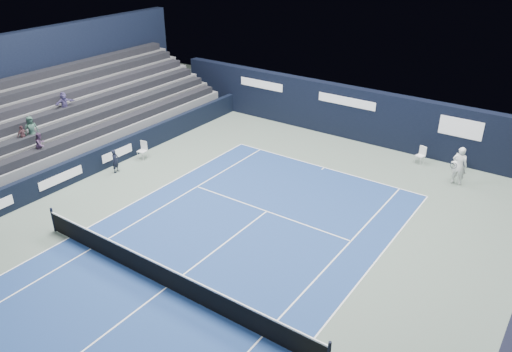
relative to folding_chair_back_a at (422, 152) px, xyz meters
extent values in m
plane|color=#556559|center=(-3.95, -13.42, -0.63)|extent=(48.00, 48.00, 0.00)
cube|color=navy|center=(-3.95, -15.42, -0.62)|extent=(10.97, 23.77, 0.01)
cube|color=silver|center=(-0.04, -0.13, -0.19)|extent=(0.51, 0.50, 0.04)
cube|color=silver|center=(0.02, 0.05, 0.07)|extent=(0.41, 0.15, 0.50)
cylinder|color=silver|center=(0.18, -0.02, -0.41)|extent=(0.02, 0.02, 0.44)
cylinder|color=silver|center=(-0.16, 0.09, -0.41)|extent=(0.02, 0.02, 0.44)
cylinder|color=silver|center=(0.09, -0.34, -0.41)|extent=(0.02, 0.02, 0.44)
cylinder|color=silver|center=(-0.26, -0.24, -0.41)|extent=(0.02, 0.02, 0.44)
cube|color=white|center=(0.02, 0.07, 0.15)|extent=(0.35, 0.17, 0.32)
cube|color=white|center=(1.76, 0.22, -0.24)|extent=(0.48, 0.47, 0.04)
cube|color=white|center=(1.83, 0.38, -0.01)|extent=(0.35, 0.17, 0.44)
cylinder|color=white|center=(1.97, 0.30, -0.43)|extent=(0.02, 0.02, 0.39)
cylinder|color=white|center=(1.68, 0.42, -0.43)|extent=(0.02, 0.02, 0.39)
cylinder|color=white|center=(1.85, 0.02, -0.43)|extent=(0.02, 0.02, 0.39)
cylinder|color=white|center=(1.56, 0.15, -0.43)|extent=(0.02, 0.02, 0.39)
cube|color=silver|center=(-12.66, -8.25, -0.17)|extent=(0.48, 0.47, 0.04)
cube|color=silver|center=(-12.68, -8.05, 0.11)|extent=(0.44, 0.08, 0.52)
cylinder|color=silver|center=(-12.49, -8.05, -0.40)|extent=(0.03, 0.03, 0.46)
cylinder|color=silver|center=(-12.87, -8.10, -0.40)|extent=(0.03, 0.03, 0.46)
cylinder|color=silver|center=(-12.45, -8.41, -0.40)|extent=(0.03, 0.03, 0.46)
cylinder|color=silver|center=(-12.82, -8.45, -0.40)|extent=(0.03, 0.03, 0.46)
imported|color=black|center=(-12.58, -10.16, -0.01)|extent=(0.39, 0.50, 1.23)
cube|color=white|center=(-3.95, -3.54, -0.62)|extent=(10.97, 0.06, 0.00)
cube|color=white|center=(-9.44, -15.42, -0.62)|extent=(0.06, 23.77, 0.00)
cube|color=white|center=(0.16, -15.42, -0.62)|extent=(0.06, 23.77, 0.00)
cube|color=white|center=(-8.07, -15.42, -0.62)|extent=(0.06, 23.77, 0.00)
cube|color=white|center=(-3.95, -9.02, -0.62)|extent=(8.23, 0.06, 0.00)
cube|color=white|center=(-3.95, -15.42, -0.62)|extent=(0.06, 12.80, 0.00)
cube|color=white|center=(-3.95, -3.69, -0.62)|extent=(0.06, 0.30, 0.00)
cylinder|color=black|center=(-10.35, -15.42, -0.08)|extent=(0.10, 0.10, 1.10)
cube|color=black|center=(-3.95, -15.42, -0.17)|extent=(12.80, 0.03, 0.86)
cube|color=white|center=(-3.95, -15.42, 0.28)|extent=(12.80, 0.05, 0.06)
cube|color=black|center=(-3.95, 1.08, 0.92)|extent=(26.00, 0.60, 3.10)
cube|color=silver|center=(-10.95, 0.76, 1.67)|extent=(3.20, 0.02, 0.50)
cube|color=silver|center=(-4.95, 0.76, 1.67)|extent=(3.60, 0.02, 0.50)
cube|color=silver|center=(1.55, 0.76, 1.47)|extent=(2.20, 0.02, 1.00)
cube|color=black|center=(-13.45, -9.42, -0.03)|extent=(0.30, 22.00, 1.20)
cube|color=silver|center=(-13.28, -12.92, -0.03)|extent=(0.02, 2.40, 0.45)
cube|color=silver|center=(-13.28, -9.42, -0.03)|extent=(0.02, 2.00, 0.45)
cube|color=#555558|center=(-14.05, -8.42, 0.20)|extent=(0.90, 16.00, 1.65)
cube|color=#48484A|center=(-14.95, -8.42, 0.42)|extent=(0.90, 16.00, 2.10)
cube|color=#555558|center=(-15.85, -8.42, 0.65)|extent=(0.90, 16.00, 2.55)
cube|color=#545557|center=(-16.75, -8.42, 0.87)|extent=(0.90, 16.00, 3.00)
cube|color=#4C4C4E|center=(-17.65, -8.42, 1.10)|extent=(0.90, 16.00, 3.45)
cube|color=#4A4A4C|center=(-18.55, -8.42, 1.32)|extent=(0.90, 16.00, 3.90)
cube|color=black|center=(-14.05, -8.42, 1.22)|extent=(0.63, 15.20, 0.40)
cube|color=black|center=(-14.95, -8.42, 1.67)|extent=(0.63, 15.20, 0.40)
cube|color=black|center=(-15.85, -8.42, 2.12)|extent=(0.63, 15.20, 0.40)
cube|color=black|center=(-16.75, -8.42, 2.57)|extent=(0.63, 15.20, 0.40)
cube|color=black|center=(-17.65, -8.42, 3.02)|extent=(0.63, 15.20, 0.40)
cube|color=black|center=(-18.55, -8.42, 3.47)|extent=(0.63, 15.20, 0.40)
cube|color=black|center=(-19.30, -8.42, 2.57)|extent=(0.60, 18.00, 6.40)
imported|color=#442D4B|center=(-14.05, -13.14, 1.62)|extent=(0.64, 0.71, 1.19)
imported|color=#4D2E34|center=(-14.95, -13.42, 1.96)|extent=(0.32, 0.60, 0.97)
imported|color=#274137|center=(-14.95, -12.93, 2.11)|extent=(0.58, 0.72, 1.27)
imported|color=#413866|center=(-15.85, -10.33, 2.52)|extent=(0.46, 1.14, 1.19)
imported|color=silver|center=(2.24, -1.38, 0.35)|extent=(0.72, 0.47, 1.96)
cylinder|color=black|center=(2.09, -1.68, 0.42)|extent=(0.03, 0.29, 0.13)
torus|color=black|center=(2.09, -1.93, 0.52)|extent=(0.30, 0.13, 0.29)
camera|label=1|loc=(6.64, -25.06, 10.90)|focal=35.00mm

